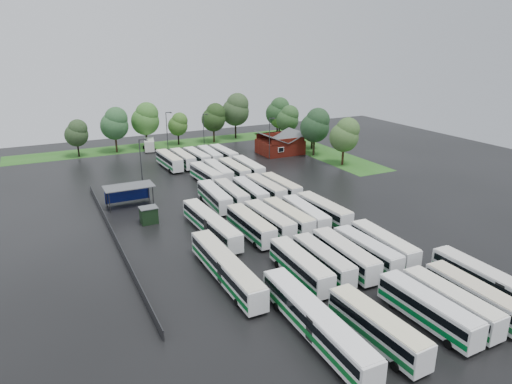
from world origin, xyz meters
name	(u,v)px	position (x,y,z in m)	size (l,w,h in m)	color
ground	(280,234)	(0.00, 0.00, 0.00)	(160.00, 160.00, 0.00)	black
brick_building	(280,146)	(24.00, 42.77, 1.87)	(10.07, 8.60, 5.39)	maroon
wash_shed	(128,189)	(-17.20, 22.02, 2.99)	(8.20, 4.20, 3.58)	#2D2D30
utility_hut	(149,215)	(-16.20, 12.60, 1.32)	(2.70, 2.20, 2.62)	black
grass_strip_north	(168,145)	(2.00, 64.80, 0.01)	(80.00, 10.00, 0.01)	#275E1B
grass_strip_east	(314,149)	(34.00, 42.80, 0.01)	(10.00, 50.00, 0.01)	#275E1B
west_fence	(115,238)	(-22.20, 8.00, 0.60)	(0.10, 50.00, 1.20)	#2D2D30
bus_r0c0	(377,327)	(-4.41, -26.04, 1.77)	(2.90, 11.62, 3.21)	white
bus_r0c2	(428,308)	(2.11, -25.95, 1.76)	(2.72, 11.58, 3.21)	white
bus_r0c3	(450,302)	(5.11, -26.07, 1.72)	(2.50, 11.28, 3.13)	white
bus_r0c4	(473,295)	(8.30, -26.27, 1.72)	(2.59, 11.28, 3.13)	white
bus_r1c0	(300,266)	(-4.44, -12.60, 1.75)	(2.74, 11.46, 3.17)	white
bus_r1c1	(323,260)	(-1.10, -12.40, 1.67)	(2.58, 10.96, 3.04)	white
bus_r1c2	(345,255)	(1.97, -12.66, 1.77)	(2.87, 11.64, 3.22)	white
bus_r1c3	(367,250)	(5.36, -12.75, 1.68)	(2.48, 11.00, 3.05)	white
bus_r1c4	(383,244)	(8.38, -12.41, 1.73)	(2.80, 11.38, 3.15)	white
bus_r2c0	(251,225)	(-4.35, 1.03, 1.76)	(2.60, 11.54, 3.20)	white
bus_r2c1	(269,220)	(-1.12, 1.48, 1.77)	(2.84, 11.61, 3.21)	white
bus_r2c2	(288,217)	(2.02, 1.36, 1.74)	(2.73, 11.45, 3.17)	white
bus_r2c3	(305,214)	(5.02, 1.24, 1.72)	(2.92, 11.32, 3.12)	white
bus_r2c4	(324,210)	(8.42, 1.27, 1.77)	(2.85, 11.61, 3.21)	white
bus_r3c0	(214,197)	(-4.41, 14.92, 1.74)	(2.88, 11.48, 3.17)	white
bus_r3c1	(231,194)	(-1.21, 15.12, 1.67)	(2.58, 10.99, 3.04)	white
bus_r3c2	(250,192)	(2.11, 14.56, 1.70)	(2.81, 11.21, 3.09)	white
bus_r3c3	(265,189)	(5.31, 14.92, 1.73)	(2.65, 11.34, 3.14)	white
bus_r3c4	(281,187)	(8.44, 14.84, 1.67)	(2.65, 10.99, 3.04)	white
bus_r4c1	(206,175)	(-1.03, 28.09, 1.70)	(2.92, 11.23, 3.10)	white
bus_r4c2	(218,172)	(1.83, 28.67, 1.73)	(2.71, 11.33, 3.14)	white
bus_r4c3	(234,170)	(5.23, 28.51, 1.72)	(2.43, 11.27, 3.14)	white
bus_r4c4	(248,168)	(8.49, 28.67, 1.75)	(2.60, 11.48, 3.19)	white
bus_r5c0	(169,160)	(-4.38, 41.84, 1.75)	(2.97, 11.53, 3.18)	white
bus_r5c1	(183,159)	(-1.16, 42.23, 1.68)	(2.64, 11.06, 3.06)	white
bus_r5c2	(197,157)	(2.11, 42.14, 1.67)	(2.82, 11.01, 3.04)	white
bus_r5c3	(210,156)	(5.18, 41.99, 1.69)	(2.66, 11.13, 3.08)	white
bus_r5c4	(224,154)	(8.50, 41.87, 1.69)	(2.79, 11.15, 3.08)	white
artic_bus_west_a	(315,321)	(-9.10, -22.81, 1.78)	(2.83, 17.37, 3.21)	white
artic_bus_west_b	(211,224)	(-9.23, 4.12, 1.69)	(3.02, 16.51, 3.05)	white
artic_bus_west_c	(226,267)	(-12.48, -9.14, 1.76)	(2.52, 17.15, 3.18)	white
artic_bus_east	(499,288)	(12.11, -26.39, 1.71)	(2.52, 16.65, 3.09)	white
minibus	(149,144)	(-4.14, 60.51, 1.56)	(3.77, 6.82, 2.82)	silver
tree_north_0	(77,133)	(-20.91, 61.51, 5.83)	(5.48, 5.48, 9.07)	black
tree_north_1	(115,123)	(-11.82, 62.17, 7.29)	(6.84, 6.84, 11.32)	#362214
tree_north_2	(146,119)	(-3.81, 63.68, 7.60)	(7.13, 7.13, 11.82)	black
tree_north_3	(178,124)	(4.69, 63.53, 5.55)	(5.21, 5.21, 8.63)	black
tree_north_4	(214,117)	(14.29, 61.99, 6.89)	(6.47, 6.47, 10.72)	black
tree_north_5	(236,109)	(21.72, 64.02, 8.24)	(7.73, 7.73, 12.80)	black
tree_north_6	(278,111)	(33.71, 61.18, 7.26)	(6.81, 6.81, 11.28)	black
tree_east_0	(345,135)	(31.66, 27.07, 6.90)	(6.48, 6.48, 10.73)	#371F12
tree_east_1	(316,125)	(30.65, 37.34, 7.44)	(6.98, 6.98, 11.57)	black
tree_east_2	(314,124)	(34.11, 43.47, 6.35)	(5.96, 5.96, 9.87)	black
tree_east_3	(288,118)	(32.43, 53.38, 6.50)	(6.10, 6.10, 10.11)	black
tree_east_4	(280,117)	(33.86, 60.24, 5.83)	(5.49, 5.48, 9.07)	black
lamp_post_ne	(270,136)	(18.97, 38.70, 5.68)	(1.51, 0.29, 9.79)	#2D2D30
lamp_post_nw	(142,163)	(-13.81, 25.85, 6.06)	(1.61, 0.31, 10.44)	#2D2D30
lamp_post_back_w	(167,130)	(-1.04, 53.91, 6.05)	(1.60, 0.31, 10.42)	#2D2D30
lamp_post_back_e	(204,129)	(8.98, 55.65, 5.24)	(1.39, 0.27, 9.03)	#2D2D30
puddle_0	(359,323)	(-3.78, -22.80, 0.00)	(5.61, 5.61, 0.01)	black
puddle_1	(420,290)	(6.43, -20.87, 0.00)	(3.73, 3.73, 0.01)	black
puddle_2	(231,234)	(-6.60, 3.02, 0.00)	(5.25, 5.25, 0.01)	black
puddle_3	(321,234)	(5.27, -2.78, 0.00)	(3.11, 3.11, 0.01)	black
puddle_4	(462,267)	(15.34, -19.11, 0.00)	(2.76, 2.76, 0.01)	black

